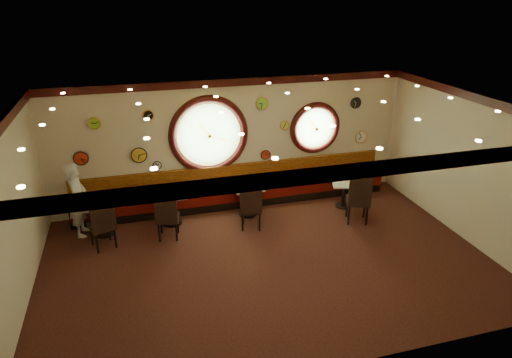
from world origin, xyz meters
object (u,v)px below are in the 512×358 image
Objects in this scene: condiment_c_salt at (244,184)px; condiment_b_bottle at (174,188)px; chair_a at (102,220)px; condiment_d_pepper at (346,181)px; chair_b at (167,213)px; condiment_b_salt at (168,190)px; condiment_b_pepper at (169,191)px; condiment_c_pepper at (251,185)px; condiment_a_pepper at (100,203)px; waiter at (78,199)px; chair_c at (251,203)px; table_c at (247,197)px; condiment_c_bottle at (253,181)px; condiment_a_salt at (94,201)px; chair_d at (359,196)px; condiment_d_salt at (341,180)px; table_a at (102,216)px; condiment_d_bottle at (348,178)px; table_b at (171,204)px; table_d at (344,192)px; condiment_a_bottle at (107,199)px.

condiment_b_bottle is (-1.66, 0.09, 0.06)m from condiment_c_salt.
chair_a is 5.84m from condiment_d_pepper.
chair_b is at bearing -108.42° from condiment_b_bottle.
condiment_b_pepper reaches higher than condiment_b_salt.
condiment_c_pepper is 0.61× the size of condiment_b_bottle.
waiter is (-0.47, 0.21, 0.06)m from condiment_a_pepper.
waiter is at bearing -176.13° from chair_c.
table_c is 8.79× the size of condiment_d_pepper.
condiment_c_bottle is at bearing -6.53° from chair_a.
chair_d is at bearing -11.25° from condiment_a_salt.
chair_d is at bearing -90.76° from condiment_d_salt.
condiment_b_pepper reaches higher than condiment_a_pepper.
table_a is 5.87m from chair_d.
condiment_a_pepper is 1.53m from condiment_b_pepper.
condiment_d_bottle is (4.46, -0.30, -0.10)m from condiment_b_salt.
table_b is 7.97× the size of condiment_a_salt.
condiment_a_pepper is 5.97m from condiment_d_bottle.
chair_c is 2.58m from condiment_d_salt.
table_c reaches higher than table_d.
condiment_b_bottle reaches higher than condiment_a_salt.
condiment_c_pepper reaches higher than condiment_d_pepper.
chair_b reaches higher than table_a.
chair_d is at bearing -25.20° from condiment_c_salt.
condiment_d_salt is (4.40, 0.55, 0.05)m from chair_b.
condiment_b_bottle reaches higher than table_a.
condiment_a_bottle is 0.85× the size of condiment_c_bottle.
chair_a is 6.61× the size of condiment_c_pepper.
condiment_b_bottle is (-4.22, 0.37, 0.18)m from condiment_d_pepper.
condiment_c_pepper is at bearing 175.99° from condiment_d_pepper.
condiment_b_salt is at bearing 3.44° from condiment_a_salt.
condiment_b_pepper is at bearing 6.59° from condiment_a_pepper.
condiment_c_salt is at bearing -3.17° from condiment_b_bottle.
condiment_c_bottle is (0.26, 0.81, 0.18)m from chair_c.
table_d is at bearing -1.76° from table_a.
chair_d is 5.75m from condiment_a_bottle.
condiment_a_pepper is at bearing 74.76° from chair_a.
condiment_c_pepper is at bearing -85.24° from waiter.
condiment_a_bottle is at bearing 0.02° from condiment_a_salt.
condiment_a_bottle is at bearing 179.70° from condiment_c_salt.
chair_b is at bearing -160.51° from condiment_c_bottle.
condiment_b_pepper is (-1.76, 0.80, 0.17)m from chair_c.
condiment_a_salt is at bearing -92.02° from waiter.
condiment_d_pepper is 6.35m from waiter.
chair_a is at bearing -169.63° from condiment_c_pepper.
condiment_a_salt is 1.78m from condiment_b_bottle.
table_c is 5.22× the size of condiment_a_bottle.
condiment_a_salt is at bearing 177.20° from condiment_d_pepper.
waiter is (-2.12, -0.02, -0.02)m from condiment_b_bottle.
chair_d is 7.85× the size of condiment_b_salt.
waiter is at bearing 178.90° from condiment_c_salt.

